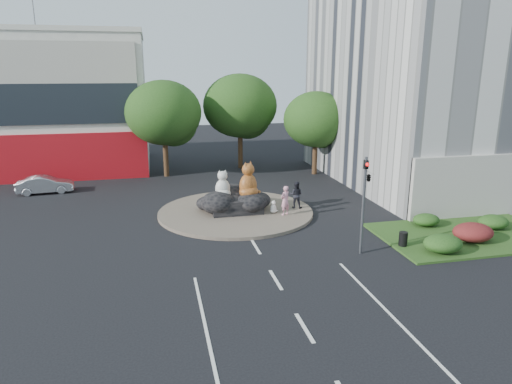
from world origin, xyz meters
TOP-DOWN VIEW (x-y plane):
  - ground at (0.00, 0.00)m, footprint 120.00×120.00m
  - roundabout_island at (0.00, 10.00)m, footprint 10.00×10.00m
  - rock_plinth at (0.00, 10.00)m, footprint 3.20×2.60m
  - shophouse_block at (-18.00, 27.91)m, footprint 25.20×12.30m
  - grass_verge at (12.00, 3.00)m, footprint 10.00×6.00m
  - tree_left at (-3.93, 22.06)m, footprint 6.46×6.46m
  - tree_mid at (3.07, 24.06)m, footprint 6.84×6.84m
  - tree_right at (9.07, 20.06)m, footprint 5.70×5.70m
  - hedge_near_green at (9.00, 1.00)m, footprint 2.00×1.60m
  - hedge_red at (11.50, 2.00)m, footprint 2.20×1.76m
  - hedge_mid_green at (14.00, 3.50)m, footprint 1.80×1.44m
  - hedge_back_green at (10.50, 4.80)m, footprint 1.60×1.28m
  - traffic_light at (5.10, 2.00)m, footprint 0.44×1.24m
  - street_lamp at (12.82, 8.00)m, footprint 2.34×0.22m
  - cat_white at (-0.81, 10.05)m, footprint 1.12×0.97m
  - cat_tabby at (0.80, 9.79)m, footprint 1.85×1.80m
  - kitten_calico at (-1.22, 9.37)m, footprint 0.61×0.54m
  - kitten_white at (2.28, 9.01)m, footprint 0.66×0.66m
  - pedestrian_pink at (2.87, 8.43)m, footprint 0.82×0.73m
  - pedestrian_dark at (4.00, 9.74)m, footprint 1.07×0.98m
  - parked_car at (-13.15, 18.19)m, footprint 4.13×1.76m
  - litter_bin at (7.50, 2.22)m, footprint 0.46×0.46m

SIDE VIEW (x-z plane):
  - ground at x=0.00m, z-range 0.00..0.00m
  - grass_verge at x=12.00m, z-range 0.00..0.12m
  - roundabout_island at x=0.00m, z-range 0.00..0.20m
  - hedge_back_green at x=10.50m, z-range 0.12..0.84m
  - litter_bin at x=7.50m, z-range 0.12..0.87m
  - hedge_mid_green at x=14.00m, z-range 0.12..0.93m
  - hedge_near_green at x=9.00m, z-range 0.12..1.02m
  - hedge_red at x=11.50m, z-range 0.12..1.11m
  - kitten_white at x=2.28m, z-range 0.20..1.03m
  - rock_plinth at x=0.00m, z-range 0.20..1.10m
  - parked_car at x=-13.15m, z-range 0.00..1.32m
  - kitten_calico at x=-1.22m, z-range 0.20..1.20m
  - pedestrian_dark at x=4.00m, z-range 0.20..1.99m
  - pedestrian_pink at x=2.87m, z-range 0.20..2.07m
  - cat_white at x=-0.81m, z-range 1.10..2.94m
  - cat_tabby at x=0.80m, z-range 1.10..3.45m
  - traffic_light at x=5.10m, z-range 1.12..6.12m
  - street_lamp at x=12.82m, z-range 0.52..8.58m
  - tree_right at x=9.07m, z-range 0.98..8.28m
  - tree_left at x=-3.93m, z-range 1.11..9.38m
  - tree_mid at x=3.07m, z-range 1.18..9.94m
  - shophouse_block at x=-18.00m, z-range -2.52..14.88m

